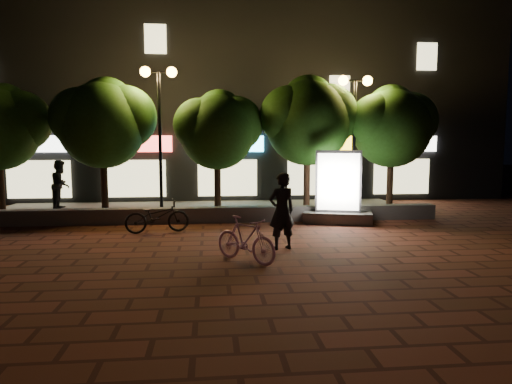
{
  "coord_description": "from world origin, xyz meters",
  "views": [
    {
      "loc": [
        0.24,
        -10.96,
        2.65
      ],
      "look_at": [
        1.51,
        1.5,
        1.27
      ],
      "focal_mm": 31.63,
      "sensor_mm": 36.0,
      "label": 1
    }
  ],
  "objects": [
    {
      "name": "ground",
      "position": [
        0.0,
        0.0,
        0.0
      ],
      "size": [
        80.0,
        80.0,
        0.0
      ],
      "primitive_type": "plane",
      "color": "maroon",
      "rests_on": "ground"
    },
    {
      "name": "retaining_wall",
      "position": [
        0.0,
        4.0,
        0.25
      ],
      "size": [
        16.0,
        0.45,
        0.5
      ],
      "primitive_type": "cube",
      "color": "#5F5D58",
      "rests_on": "ground"
    },
    {
      "name": "sidewalk",
      "position": [
        0.0,
        6.5,
        0.04
      ],
      "size": [
        16.0,
        5.0,
        0.08
      ],
      "primitive_type": "cube",
      "color": "#5F5D58",
      "rests_on": "ground"
    },
    {
      "name": "building_block",
      "position": [
        -0.01,
        12.99,
        5.0
      ],
      "size": [
        28.0,
        8.12,
        11.3
      ],
      "color": "black",
      "rests_on": "ground"
    },
    {
      "name": "tree_left",
      "position": [
        -3.45,
        5.46,
        3.44
      ],
      "size": [
        3.6,
        3.0,
        4.89
      ],
      "color": "#321E13",
      "rests_on": "sidewalk"
    },
    {
      "name": "tree_mid",
      "position": [
        0.55,
        5.46,
        3.22
      ],
      "size": [
        3.24,
        2.7,
        4.5
      ],
      "color": "#321E13",
      "rests_on": "sidewalk"
    },
    {
      "name": "tree_right",
      "position": [
        3.86,
        5.46,
        3.57
      ],
      "size": [
        3.72,
        3.1,
        5.07
      ],
      "color": "#321E13",
      "rests_on": "sidewalk"
    },
    {
      "name": "tree_far_right",
      "position": [
        7.05,
        5.46,
        3.37
      ],
      "size": [
        3.48,
        2.9,
        4.76
      ],
      "color": "#321E13",
      "rests_on": "sidewalk"
    },
    {
      "name": "street_lamp_left",
      "position": [
        -1.5,
        5.2,
        4.03
      ],
      "size": [
        1.26,
        0.36,
        5.18
      ],
      "color": "black",
      "rests_on": "sidewalk"
    },
    {
      "name": "street_lamp_right",
      "position": [
        5.5,
        5.2,
        3.89
      ],
      "size": [
        1.26,
        0.36,
        4.98
      ],
      "color": "black",
      "rests_on": "sidewalk"
    },
    {
      "name": "ad_kiosk",
      "position": [
        4.45,
        3.5,
        0.97
      ],
      "size": [
        2.44,
        1.69,
        2.4
      ],
      "color": "#5F5D58",
      "rests_on": "ground"
    },
    {
      "name": "scooter_pink",
      "position": [
        1.0,
        -1.16,
        0.51
      ],
      "size": [
        1.52,
        1.57,
        1.02
      ],
      "primitive_type": "imported",
      "rotation": [
        0.0,
        0.0,
        0.76
      ],
      "color": "#C583B4",
      "rests_on": "ground"
    },
    {
      "name": "rider",
      "position": [
        2.0,
        -0.03,
        0.96
      ],
      "size": [
        0.81,
        0.66,
        1.92
      ],
      "primitive_type": "imported",
      "rotation": [
        0.0,
        0.0,
        3.46
      ],
      "color": "black",
      "rests_on": "ground"
    },
    {
      "name": "scooter_parked",
      "position": [
        -1.33,
        2.39,
        0.49
      ],
      "size": [
        1.96,
        1.01,
        0.98
      ],
      "primitive_type": "imported",
      "rotation": [
        0.0,
        0.0,
        1.77
      ],
      "color": "black",
      "rests_on": "ground"
    },
    {
      "name": "pedestrian",
      "position": [
        -5.57,
        7.21,
        1.03
      ],
      "size": [
        0.74,
        0.94,
        1.9
      ],
      "primitive_type": "imported",
      "rotation": [
        0.0,
        0.0,
        1.59
      ],
      "color": "black",
      "rests_on": "sidewalk"
    }
  ]
}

